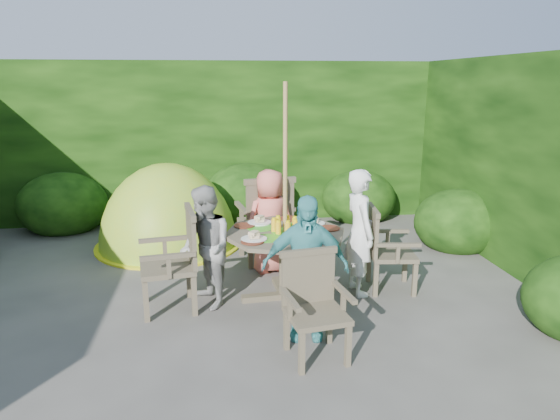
{
  "coord_description": "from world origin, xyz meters",
  "views": [
    {
      "loc": [
        0.13,
        -4.32,
        2.21
      ],
      "look_at": [
        0.79,
        0.86,
        0.85
      ],
      "focal_mm": 32.0,
      "sensor_mm": 36.0,
      "label": 1
    }
  ],
  "objects": [
    {
      "name": "garden_chair_left",
      "position": [
        -0.3,
        0.38,
        0.52
      ],
      "size": [
        0.6,
        0.66,
        0.97
      ],
      "rotation": [
        0.0,
        0.0,
        -1.41
      ],
      "color": "#463E2E",
      "rests_on": "ground"
    },
    {
      "name": "child_front",
      "position": [
        0.86,
        -0.34,
        0.64
      ],
      "size": [
        0.79,
        0.4,
        1.29
      ],
      "primitive_type": "imported",
      "rotation": [
        0.0,
        0.0,
        -0.12
      ],
      "color": "teal",
      "rests_on": "ground"
    },
    {
      "name": "garden_chair_front",
      "position": [
        0.88,
        -0.64,
        0.45
      ],
      "size": [
        0.57,
        0.52,
        0.84
      ],
      "rotation": [
        0.0,
        0.0,
        0.16
      ],
      "color": "#463E2E",
      "rests_on": "ground"
    },
    {
      "name": "child_left",
      "position": [
        -0.01,
        0.39,
        0.61
      ],
      "size": [
        0.66,
        0.73,
        1.23
      ],
      "primitive_type": "imported",
      "rotation": [
        0.0,
        0.0,
        -1.17
      ],
      "color": "#A1A09B",
      "rests_on": "ground"
    },
    {
      "name": "garden_chair_right",
      "position": [
        1.89,
        0.56,
        0.47
      ],
      "size": [
        0.53,
        0.58,
        0.88
      ],
      "rotation": [
        0.0,
        0.0,
        1.45
      ],
      "color": "#463E2E",
      "rests_on": "ground"
    },
    {
      "name": "child_right",
      "position": [
        1.59,
        0.52,
        0.67
      ],
      "size": [
        0.37,
        0.52,
        1.34
      ],
      "primitive_type": "imported",
      "rotation": [
        0.0,
        0.0,
        1.68
      ],
      "color": "white",
      "rests_on": "ground"
    },
    {
      "name": "child_back",
      "position": [
        0.73,
        1.26,
        0.61
      ],
      "size": [
        0.69,
        0.55,
        1.23
      ],
      "primitive_type": "imported",
      "rotation": [
        0.0,
        0.0,
        3.45
      ],
      "color": "#EE7262",
      "rests_on": "ground"
    },
    {
      "name": "hedge_enclosure",
      "position": [
        0.0,
        1.33,
        1.25
      ],
      "size": [
        9.0,
        9.0,
        2.5
      ],
      "color": "black",
      "rests_on": "ground"
    },
    {
      "name": "ground",
      "position": [
        0.0,
        0.0,
        0.0
      ],
      "size": [
        60.0,
        60.0,
        0.0
      ],
      "primitive_type": "plane",
      "color": "#4D4A45",
      "rests_on": "ground"
    },
    {
      "name": "garden_chair_back",
      "position": [
        0.71,
        1.54,
        0.57
      ],
      "size": [
        0.72,
        0.66,
        1.06
      ],
      "rotation": [
        0.0,
        0.0,
        3.31
      ],
      "color": "#463E2E",
      "rests_on": "ground"
    },
    {
      "name": "parasol_pole",
      "position": [
        0.79,
        0.46,
        1.1
      ],
      "size": [
        0.05,
        0.05,
        2.2
      ],
      "primitive_type": "cylinder",
      "rotation": [
        0.0,
        0.0,
        0.08
      ],
      "color": "olive",
      "rests_on": "ground"
    },
    {
      "name": "patio_table",
      "position": [
        0.8,
        0.46,
        0.61
      ],
      "size": [
        1.35,
        1.35,
        0.87
      ],
      "rotation": [
        0.0,
        0.0,
        0.08
      ],
      "color": "#463E2E",
      "rests_on": "ground"
    },
    {
      "name": "dome_tent",
      "position": [
        -0.56,
        2.39,
        0.0
      ],
      "size": [
        1.99,
        1.99,
        2.27
      ],
      "rotation": [
        0.0,
        0.0,
        0.02
      ],
      "color": "#A5C225",
      "rests_on": "ground"
    }
  ]
}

